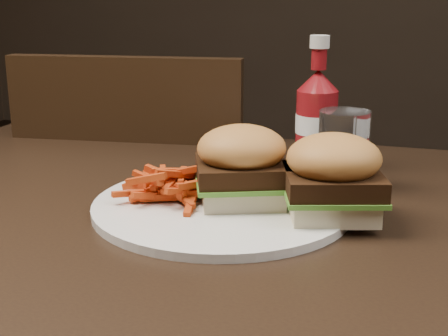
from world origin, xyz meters
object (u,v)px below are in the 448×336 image
(tumbler, at_px, (343,150))
(chair_far, at_px, (161,261))
(plate, at_px, (222,206))
(ketchup_bottle, at_px, (316,131))
(dining_table, at_px, (257,233))

(tumbler, bearing_deg, chair_far, 139.08)
(plate, xyz_separation_m, ketchup_bottle, (0.08, 0.20, 0.06))
(chair_far, relative_size, tumbler, 4.19)
(dining_table, height_order, plate, plate)
(dining_table, bearing_deg, plate, 165.75)
(plate, height_order, tumbler, tumbler)
(dining_table, height_order, ketchup_bottle, ketchup_bottle)
(chair_far, bearing_deg, dining_table, 117.01)
(plate, bearing_deg, tumbler, 42.89)
(ketchup_bottle, bearing_deg, chair_far, 142.47)
(ketchup_bottle, height_order, tumbler, ketchup_bottle)
(dining_table, distance_m, tumbler, 0.17)
(chair_far, xyz_separation_m, tumbler, (0.43, -0.37, 0.38))
(ketchup_bottle, bearing_deg, tumbler, -58.42)
(chair_far, relative_size, plate, 1.40)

